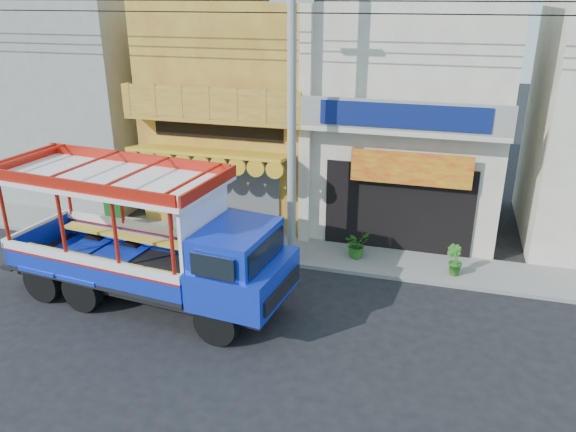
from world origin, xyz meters
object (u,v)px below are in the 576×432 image
object	(u,v)px
utility_pole	(297,100)
potted_plant_b	(454,260)
green_sign	(114,215)
potted_plant_a	(357,244)
songthaew_truck	(162,244)

from	to	relation	value
utility_pole	potted_plant_b	world-z (taller)	utility_pole
potted_plant_b	green_sign	bearing A→B (deg)	33.83
utility_pole	green_sign	xyz separation A→B (m)	(-6.84, 0.75, -4.47)
utility_pole	green_sign	bearing A→B (deg)	173.73
utility_pole	potted_plant_a	bearing A→B (deg)	22.04
green_sign	potted_plant_b	size ratio (longest dim) A/B	1.18
green_sign	potted_plant_a	xyz separation A→B (m)	(8.59, -0.04, -0.01)
utility_pole	songthaew_truck	bearing A→B (deg)	-128.17
potted_plant_a	green_sign	bearing A→B (deg)	128.40
utility_pole	green_sign	size ratio (longest dim) A/B	26.48
green_sign	potted_plant_b	world-z (taller)	green_sign
songthaew_truck	green_sign	xyz separation A→B (m)	(-4.19, 4.12, -1.23)
songthaew_truck	potted_plant_b	xyz separation A→B (m)	(7.32, 3.73, -1.22)
green_sign	potted_plant_a	world-z (taller)	green_sign
utility_pole	potted_plant_a	world-z (taller)	utility_pole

